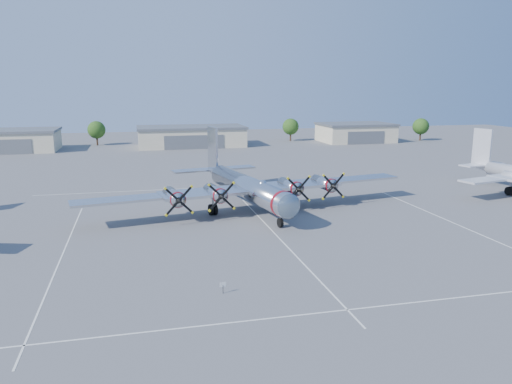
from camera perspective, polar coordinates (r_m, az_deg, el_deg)
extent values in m
plane|color=#545456|center=(57.62, 1.57, -4.16)|extent=(260.00, 260.00, 0.00)
cube|color=silver|center=(51.57, -21.37, -6.98)|extent=(0.15, 40.00, 0.01)
cube|color=silver|center=(53.01, 2.98, -5.62)|extent=(0.15, 40.00, 0.01)
cube|color=silver|center=(62.69, 22.70, -3.77)|extent=(0.15, 40.00, 0.01)
cube|color=silver|center=(38.13, 10.41, -13.11)|extent=(60.00, 0.15, 0.01)
cube|color=silver|center=(81.33, -3.00, 0.64)|extent=(60.00, 0.15, 0.01)
cube|color=#BCB595|center=(139.49, -26.19, 5.20)|extent=(22.00, 14.00, 4.80)
cube|color=slate|center=(139.25, -26.29, 6.30)|extent=(22.60, 14.60, 0.60)
cube|color=slate|center=(132.72, -26.81, 4.59)|extent=(12.10, 0.20, 3.60)
cube|color=#BCB595|center=(136.86, -7.41, 6.22)|extent=(28.00, 14.00, 4.80)
cube|color=slate|center=(136.62, -7.44, 7.35)|extent=(28.60, 14.60, 0.60)
cube|color=slate|center=(129.96, -7.06, 5.66)|extent=(15.40, 0.20, 3.60)
cube|color=#BCB595|center=(149.74, 11.29, 6.59)|extent=(20.00, 14.00, 4.80)
cube|color=slate|center=(149.51, 11.33, 7.62)|extent=(20.60, 14.60, 0.60)
cube|color=slate|center=(143.45, 12.46, 6.06)|extent=(11.00, 0.20, 3.60)
cylinder|color=#382619|center=(144.55, -17.70, 5.66)|extent=(0.50, 0.50, 2.80)
sphere|color=#214413|center=(144.29, -17.77, 6.78)|extent=(4.80, 4.80, 4.80)
cylinder|color=#382619|center=(148.95, 3.96, 6.38)|extent=(0.50, 0.50, 2.80)
sphere|color=#214413|center=(148.70, 3.98, 7.46)|extent=(4.80, 4.80, 4.80)
cylinder|color=#382619|center=(157.51, 18.25, 6.11)|extent=(0.50, 0.50, 2.80)
sphere|color=#214413|center=(157.27, 18.32, 7.14)|extent=(4.80, 4.80, 4.80)
cylinder|color=black|center=(40.16, -3.79, -11.04)|extent=(0.05, 0.05, 0.71)
cube|color=white|center=(40.01, -3.80, -10.51)|extent=(0.49, 0.12, 0.36)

